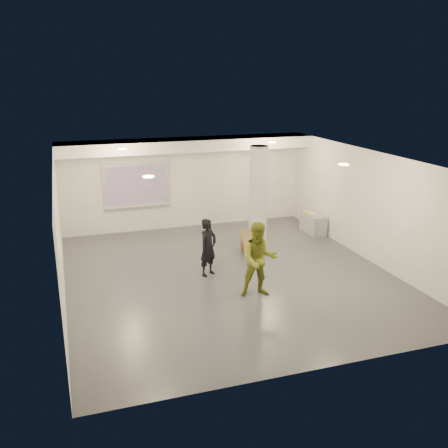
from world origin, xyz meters
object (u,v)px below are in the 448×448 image
object	(u,v)px
column	(258,198)
projection_screen	(136,185)
woman	(208,247)
man	(259,260)
credenza	(313,223)

from	to	relation	value
column	projection_screen	world-z (taller)	column
woman	projection_screen	bearing A→B (deg)	71.40
column	projection_screen	bearing A→B (deg)	139.44
projection_screen	man	world-z (taller)	projection_screen
column	credenza	size ratio (longest dim) A/B	2.81
woman	man	xyz separation A→B (m)	(0.76, -1.54, 0.14)
man	credenza	bearing A→B (deg)	58.70
projection_screen	credenza	size ratio (longest dim) A/B	1.96
woman	column	bearing A→B (deg)	5.66
projection_screen	credenza	bearing A→B (deg)	-19.90
woman	man	size ratio (longest dim) A/B	0.85
projection_screen	man	distance (m)	6.12
projection_screen	man	xyz separation A→B (m)	(1.87, -5.79, -0.65)
credenza	man	size ratio (longest dim) A/B	0.61
credenza	man	distance (m)	5.21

